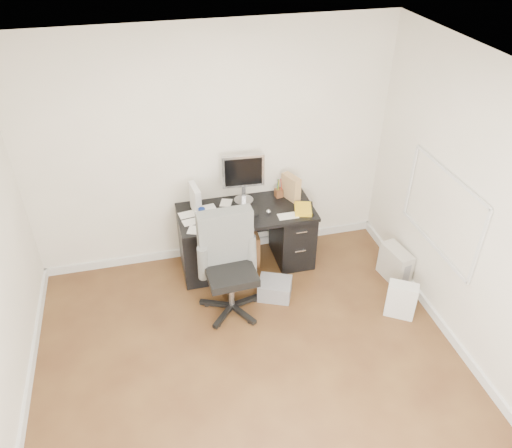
{
  "coord_description": "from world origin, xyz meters",
  "views": [
    {
      "loc": [
        -0.7,
        -2.84,
        3.77
      ],
      "look_at": [
        0.3,
        1.2,
        0.88
      ],
      "focal_mm": 35.0,
      "sensor_mm": 36.0,
      "label": 1
    }
  ],
  "objects_px": {
    "office_chair": "(230,268)",
    "wicker_basket": "(239,246)",
    "desk": "(246,236)",
    "pc_tower": "(395,264)",
    "keyboard": "(235,212)",
    "lcd_monitor": "(243,179)"
  },
  "relations": [
    {
      "from": "lcd_monitor",
      "to": "keyboard",
      "type": "bearing_deg",
      "value": -118.61
    },
    {
      "from": "desk",
      "to": "keyboard",
      "type": "bearing_deg",
      "value": -169.31
    },
    {
      "from": "desk",
      "to": "pc_tower",
      "type": "distance_m",
      "value": 1.71
    },
    {
      "from": "office_chair",
      "to": "keyboard",
      "type": "bearing_deg",
      "value": 71.07
    },
    {
      "from": "wicker_basket",
      "to": "pc_tower",
      "type": "bearing_deg",
      "value": -24.76
    },
    {
      "from": "desk",
      "to": "pc_tower",
      "type": "bearing_deg",
      "value": -22.92
    },
    {
      "from": "office_chair",
      "to": "lcd_monitor",
      "type": "bearing_deg",
      "value": 66.69
    },
    {
      "from": "pc_tower",
      "to": "keyboard",
      "type": "bearing_deg",
      "value": 149.86
    },
    {
      "from": "desk",
      "to": "office_chair",
      "type": "bearing_deg",
      "value": -114.82
    },
    {
      "from": "lcd_monitor",
      "to": "office_chair",
      "type": "height_order",
      "value": "lcd_monitor"
    },
    {
      "from": "office_chair",
      "to": "wicker_basket",
      "type": "xyz_separation_m",
      "value": [
        0.26,
        0.79,
        -0.35
      ]
    },
    {
      "from": "desk",
      "to": "office_chair",
      "type": "distance_m",
      "value": 0.79
    },
    {
      "from": "office_chair",
      "to": "wicker_basket",
      "type": "bearing_deg",
      "value": 69.47
    },
    {
      "from": "desk",
      "to": "keyboard",
      "type": "height_order",
      "value": "keyboard"
    },
    {
      "from": "desk",
      "to": "keyboard",
      "type": "xyz_separation_m",
      "value": [
        -0.12,
        -0.02,
        0.36
      ]
    },
    {
      "from": "keyboard",
      "to": "lcd_monitor",
      "type": "bearing_deg",
      "value": 65.35
    },
    {
      "from": "keyboard",
      "to": "wicker_basket",
      "type": "relative_size",
      "value": 1.17
    },
    {
      "from": "office_chair",
      "to": "wicker_basket",
      "type": "relative_size",
      "value": 2.7
    },
    {
      "from": "desk",
      "to": "lcd_monitor",
      "type": "xyz_separation_m",
      "value": [
        0.02,
        0.2,
        0.64
      ]
    },
    {
      "from": "office_chair",
      "to": "wicker_basket",
      "type": "height_order",
      "value": "office_chair"
    },
    {
      "from": "desk",
      "to": "pc_tower",
      "type": "height_order",
      "value": "desk"
    },
    {
      "from": "keyboard",
      "to": "office_chair",
      "type": "xyz_separation_m",
      "value": [
        -0.2,
        -0.68,
        -0.2
      ]
    }
  ]
}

